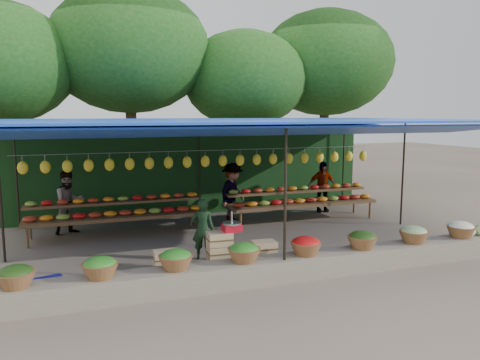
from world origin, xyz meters
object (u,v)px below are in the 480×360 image
object	(u,v)px
vendor_seated	(203,229)
weighing_scale	(232,226)
blue_crate_back	(49,287)
crate_counter	(218,256)

from	to	relation	value
vendor_seated	weighing_scale	bearing A→B (deg)	132.17
vendor_seated	blue_crate_back	world-z (taller)	vendor_seated
weighing_scale	vendor_seated	xyz separation A→B (m)	(-0.33, 0.87, -0.23)
weighing_scale	blue_crate_back	world-z (taller)	weighing_scale
vendor_seated	blue_crate_back	distance (m)	3.09
crate_counter	blue_crate_back	distance (m)	2.95
crate_counter	vendor_seated	distance (m)	0.93
blue_crate_back	vendor_seated	bearing A→B (deg)	3.75
weighing_scale	vendor_seated	bearing A→B (deg)	110.45
weighing_scale	crate_counter	bearing A→B (deg)	180.00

